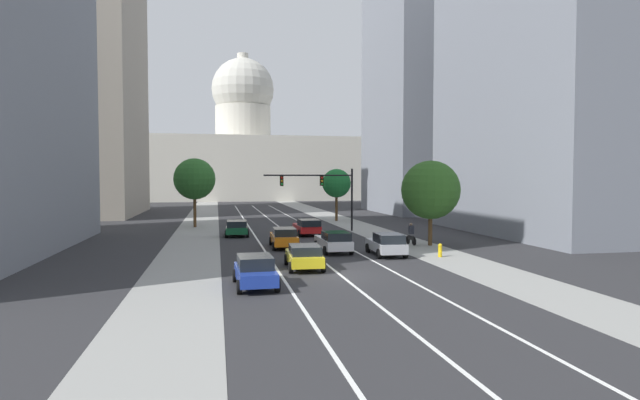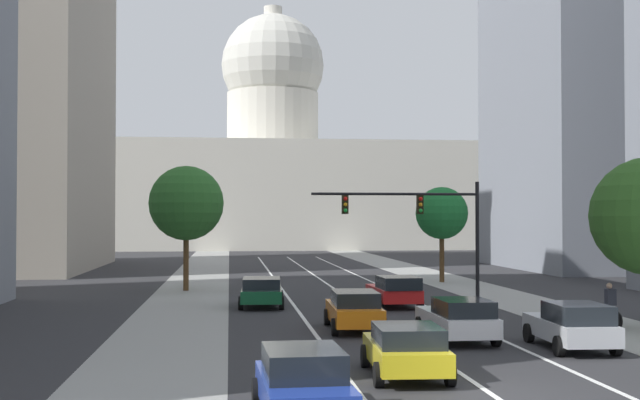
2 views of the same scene
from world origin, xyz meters
TOP-DOWN VIEW (x-y plane):
  - ground_plane at (0.00, 40.00)m, footprint 400.00×400.00m
  - sidewalk_left at (-8.36, 35.00)m, footprint 4.17×130.00m
  - sidewalk_right at (8.36, 35.00)m, footprint 4.17×130.00m
  - lane_stripe_left at (-3.14, 25.00)m, footprint 0.16×90.00m
  - lane_stripe_center at (0.00, 25.00)m, footprint 0.16×90.00m
  - lane_stripe_right at (3.14, 25.00)m, footprint 0.16×90.00m
  - office_tower_far_left at (-25.10, 50.82)m, footprint 15.94×24.67m
  - office_tower_far_right at (27.03, 46.96)m, footprint 19.93×20.32m
  - capitol_building at (0.00, 100.04)m, footprint 54.80×27.78m
  - car_white at (1.57, 8.42)m, footprint 2.04×4.61m
  - car_orange at (-1.57, 11.43)m, footprint 2.08×4.58m
  - car_blue at (-4.70, -2.02)m, footprint 2.06×4.15m
  - car_silver at (4.69, 6.19)m, footprint 2.14×4.35m
  - car_red at (1.58, 19.24)m, footprint 2.19×4.41m
  - car_green at (-4.71, 20.08)m, footprint 2.26×4.65m
  - car_yellow at (-1.57, 2.33)m, footprint 2.18×4.18m
  - traffic_signal_mast at (3.68, 22.33)m, footprint 8.78×0.39m
  - cyclist at (8.36, 11.14)m, footprint 0.38×1.70m
  - street_tree_far_right at (7.69, 33.79)m, footprint 3.45×3.45m
  - street_tree_near_left at (-8.75, 29.19)m, footprint 4.35×4.35m

SIDE VIEW (x-z plane):
  - ground_plane at x=0.00m, z-range 0.00..0.00m
  - sidewalk_left at x=-8.36m, z-range 0.00..0.01m
  - sidewalk_right at x=8.36m, z-range 0.00..0.01m
  - lane_stripe_left at x=-3.14m, z-range 0.01..0.02m
  - lane_stripe_center at x=0.00m, z-range 0.01..0.02m
  - lane_stripe_right at x=3.14m, z-range 0.01..0.02m
  - car_yellow at x=-1.57m, z-range 0.05..1.45m
  - car_green at x=-4.71m, z-range 0.05..1.46m
  - car_white at x=1.57m, z-range 0.03..1.53m
  - car_blue at x=-4.70m, z-range 0.03..1.54m
  - car_orange at x=-1.57m, z-range 0.04..1.54m
  - car_red at x=1.58m, z-range 0.04..1.54m
  - car_silver at x=4.69m, z-range 0.03..1.56m
  - cyclist at x=8.36m, z-range -0.01..1.71m
  - traffic_signal_mast at x=3.68m, z-range 1.29..7.40m
  - street_tree_far_right at x=7.69m, z-range 1.39..7.68m
  - street_tree_near_left at x=-8.75m, z-range 1.45..8.72m
  - capitol_building at x=0.00m, z-range -7.30..27.79m
  - office_tower_far_right at x=27.03m, z-range 0.04..37.11m
  - office_tower_far_left at x=-25.10m, z-range 0.04..37.13m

